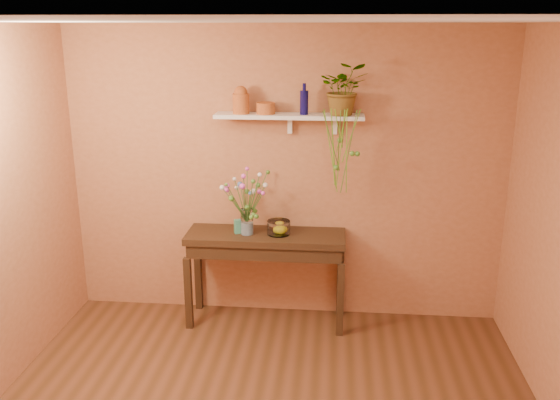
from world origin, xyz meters
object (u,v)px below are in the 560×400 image
glass_bowl (279,228)px  blue_bottle (304,102)px  sideboard (266,247)px  bouquet (246,193)px  terracotta_jug (241,100)px  glass_vase (247,224)px  spider_plant (344,89)px

glass_bowl → blue_bottle: bearing=26.4°
sideboard → glass_bowl: size_ratio=6.91×
sideboard → glass_bowl: (0.12, -0.00, 0.18)m
bouquet → glass_bowl: size_ratio=2.29×
bouquet → glass_bowl: 0.43m
terracotta_jug → glass_bowl: size_ratio=1.16×
bouquet → terracotta_jug: bearing=110.8°
glass_vase → glass_bowl: 0.29m
blue_bottle → glass_bowl: size_ratio=1.29×
spider_plant → glass_vase: (-0.83, -0.13, -1.19)m
terracotta_jug → blue_bottle: (0.55, -0.00, -0.01)m
blue_bottle → bouquet: blue_bottle is taller
terracotta_jug → blue_bottle: bearing=-0.3°
spider_plant → bouquet: bearing=-171.2°
terracotta_jug → bouquet: terracotta_jug is taller
blue_bottle → glass_bowl: (-0.21, -0.10, -1.12)m
sideboard → bouquet: 0.54m
terracotta_jug → spider_plant: (0.89, -0.00, 0.11)m
glass_bowl → glass_vase: bearing=-175.1°
bouquet → sideboard: bearing=10.0°
bouquet → blue_bottle: bearing=14.8°
sideboard → glass_vase: 0.28m
bouquet → glass_bowl: bouquet is taller
bouquet → spider_plant: bearing=8.8°
sideboard → spider_plant: (0.67, 0.10, 1.42)m
sideboard → glass_bowl: 0.22m
sideboard → spider_plant: bearing=8.5°
spider_plant → glass_bowl: spider_plant is taller
spider_plant → glass_bowl: 1.35m
glass_bowl → sideboard: bearing=178.3°
blue_bottle → glass_bowl: blue_bottle is taller
terracotta_jug → bouquet: 0.81m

